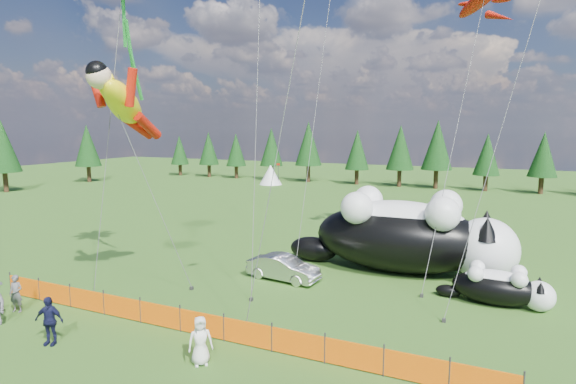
% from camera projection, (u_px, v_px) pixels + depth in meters
% --- Properties ---
extents(ground, '(160.00, 160.00, 0.00)m').
position_uv_depth(ground, '(241.00, 308.00, 20.03)').
color(ground, '#133209').
rests_on(ground, ground).
extents(safety_fence, '(22.06, 0.06, 1.10)m').
position_uv_depth(safety_fence, '(202.00, 324.00, 17.24)').
color(safety_fence, '#262626').
rests_on(safety_fence, ground).
extents(tree_line, '(90.00, 4.00, 8.00)m').
position_uv_depth(tree_line, '(407.00, 157.00, 60.22)').
color(tree_line, black).
rests_on(tree_line, ground).
extents(festival_tents, '(50.00, 3.20, 2.80)m').
position_uv_depth(festival_tents, '(497.00, 185.00, 51.67)').
color(festival_tents, white).
rests_on(festival_tents, ground).
extents(cat_large, '(12.60, 4.59, 4.55)m').
position_uv_depth(cat_large, '(409.00, 234.00, 24.69)').
color(cat_large, black).
rests_on(cat_large, ground).
extents(cat_small, '(5.01, 1.89, 1.81)m').
position_uv_depth(cat_small, '(501.00, 287.00, 20.26)').
color(cat_small, black).
rests_on(cat_small, ground).
extents(car, '(4.08, 1.83, 1.30)m').
position_uv_depth(car, '(283.00, 268.00, 23.67)').
color(car, silver).
rests_on(car, ground).
extents(spectator_a, '(0.69, 0.54, 1.65)m').
position_uv_depth(spectator_a, '(16.00, 294.00, 19.50)').
color(spectator_a, '#56555A').
rests_on(spectator_a, ground).
extents(spectator_c, '(1.19, 0.85, 1.84)m').
position_uv_depth(spectator_c, '(49.00, 321.00, 16.54)').
color(spectator_c, '#141537').
rests_on(spectator_c, ground).
extents(spectator_e, '(0.98, 0.95, 1.69)m').
position_uv_depth(spectator_e, '(200.00, 341.00, 15.14)').
color(spectator_e, white).
rests_on(spectator_e, ground).
extents(superhero_kite, '(5.13, 5.31, 11.07)m').
position_uv_depth(superhero_kite, '(123.00, 104.00, 20.07)').
color(superhero_kite, yellow).
rests_on(superhero_kite, ground).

